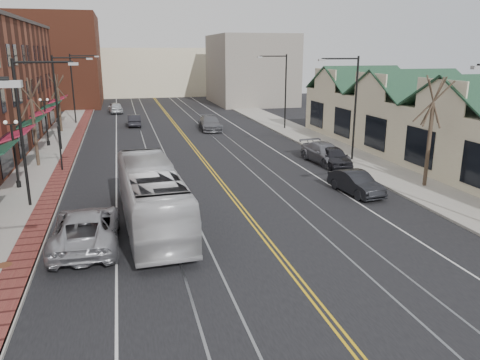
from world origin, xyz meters
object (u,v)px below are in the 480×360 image
transit_bus (152,196)px  parked_suv (86,228)px  parked_car_d (334,157)px  parked_car_b (356,183)px  parked_car_c (325,153)px

transit_bus → parked_suv: transit_bus is taller
transit_bus → parked_car_d: transit_bus is taller
parked_car_b → parked_car_d: size_ratio=0.98×
parked_suv → parked_car_d: parked_suv is taller
parked_suv → parked_car_c: size_ratio=1.16×
transit_bus → parked_car_b: (12.50, 2.41, -0.86)m
transit_bus → parked_car_c: bearing=-146.0°
parked_car_d → parked_car_c: bearing=105.1°
parked_suv → parked_car_c: parked_suv is taller
parked_suv → parked_car_d: (17.36, 11.13, -0.11)m
parked_suv → parked_car_d: size_ratio=1.41×
parked_suv → parked_car_c: bearing=-143.4°
transit_bus → parked_car_b: 12.76m
parked_suv → parked_car_c: (17.16, 12.34, -0.08)m
transit_bus → parked_car_c: size_ratio=2.11×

